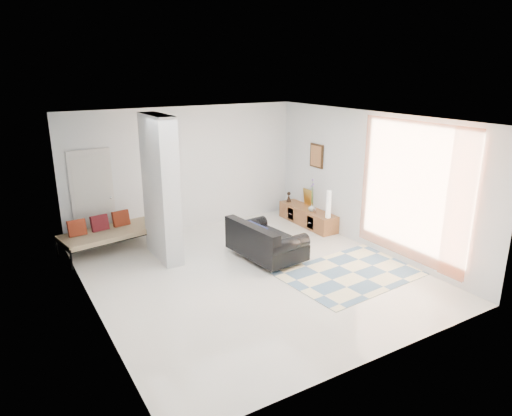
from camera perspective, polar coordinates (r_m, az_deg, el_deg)
floor at (r=8.41m, az=-0.36°, el=-8.26°), size 6.00×6.00×0.00m
ceiling at (r=7.64m, az=-0.40°, el=11.08°), size 6.00×6.00×0.00m
wall_back at (r=10.53m, az=-8.74°, el=4.84°), size 6.00×0.00×6.00m
wall_front at (r=5.68m, az=15.29°, el=-6.34°), size 6.00×0.00×6.00m
wall_left at (r=6.99m, az=-20.19°, el=-2.35°), size 0.00×6.00×6.00m
wall_right at (r=9.56m, az=13.99°, el=3.28°), size 0.00×6.00×6.00m
partition_column at (r=8.88m, az=-11.83°, el=2.38°), size 0.35×1.20×2.80m
hallway_door at (r=10.00m, az=-19.72°, el=1.13°), size 0.85×0.06×2.04m
curtain at (r=8.74m, az=18.91°, el=1.91°), size 0.00×2.55×2.55m
wall_art at (r=10.73m, az=7.59°, el=6.48°), size 0.04×0.45×0.55m
media_console at (r=10.97m, az=6.47°, el=-1.05°), size 0.45×1.77×0.80m
loveseat at (r=8.92m, az=0.97°, el=-4.24°), size 1.07×1.65×0.76m
daybed at (r=9.75m, az=-17.77°, el=-2.85°), size 2.10×1.17×0.77m
area_rug at (r=8.64m, az=12.03°, el=-7.90°), size 2.67×1.88×0.01m
cylinder_lamp at (r=10.23m, az=9.06°, el=0.46°), size 0.11×0.11×0.61m
bronze_figurine at (r=11.40m, az=4.12°, el=1.41°), size 0.13×0.13×0.25m
vase at (r=10.69m, az=6.98°, el=0.03°), size 0.18×0.18×0.17m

